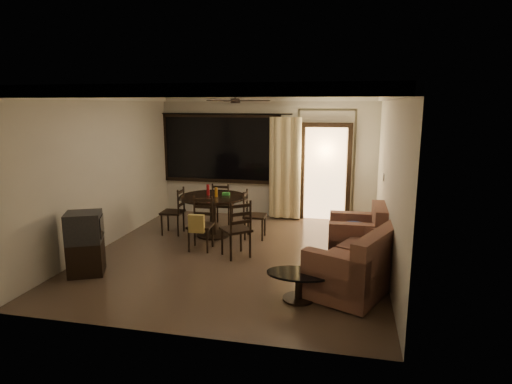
% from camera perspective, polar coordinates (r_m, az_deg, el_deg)
% --- Properties ---
extents(ground, '(5.50, 5.50, 0.00)m').
position_cam_1_polar(ground, '(7.62, -2.58, -8.29)').
color(ground, '#7F6651').
rests_on(ground, ground).
extents(room_shell, '(5.50, 6.70, 5.50)m').
position_cam_1_polar(room_shell, '(8.82, 4.06, 6.62)').
color(room_shell, beige).
rests_on(room_shell, ground).
extents(dining_table, '(1.31, 1.31, 1.04)m').
position_cam_1_polar(dining_table, '(8.53, -5.76, -1.67)').
color(dining_table, black).
rests_on(dining_table, ground).
extents(dining_chair_west, '(0.44, 0.44, 0.95)m').
position_cam_1_polar(dining_chair_west, '(8.87, -10.95, -3.71)').
color(dining_chair_west, black).
rests_on(dining_chair_west, ground).
extents(dining_chair_east, '(0.44, 0.44, 0.95)m').
position_cam_1_polar(dining_chair_east, '(8.44, -0.22, -4.29)').
color(dining_chair_east, black).
rests_on(dining_chair_east, ground).
extents(dining_chair_south, '(0.44, 0.50, 0.95)m').
position_cam_1_polar(dining_chair_south, '(7.82, -7.40, -5.50)').
color(dining_chair_south, black).
rests_on(dining_chair_south, ground).
extents(dining_chair_north, '(0.44, 0.44, 0.95)m').
position_cam_1_polar(dining_chair_north, '(9.35, -4.45, -2.74)').
color(dining_chair_north, black).
rests_on(dining_chair_north, ground).
extents(tv_cabinet, '(0.66, 0.64, 0.98)m').
position_cam_1_polar(tv_cabinet, '(7.12, -21.82, -6.38)').
color(tv_cabinet, black).
rests_on(tv_cabinet, ground).
extents(sofa, '(1.51, 1.91, 0.91)m').
position_cam_1_polar(sofa, '(6.34, 13.97, -9.33)').
color(sofa, '#4B2823').
rests_on(sofa, ground).
extents(armchair, '(0.95, 0.95, 0.93)m').
position_cam_1_polar(armchair, '(7.44, 13.76, -5.99)').
color(armchair, '#4B2823').
rests_on(armchair, ground).
extents(coffee_table, '(0.87, 0.52, 0.38)m').
position_cam_1_polar(coffee_table, '(5.88, 5.72, -11.83)').
color(coffee_table, black).
rests_on(coffee_table, ground).
extents(side_chair, '(0.63, 0.63, 1.01)m').
position_cam_1_polar(side_chair, '(7.43, -2.64, -6.37)').
color(side_chair, black).
rests_on(side_chair, ground).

